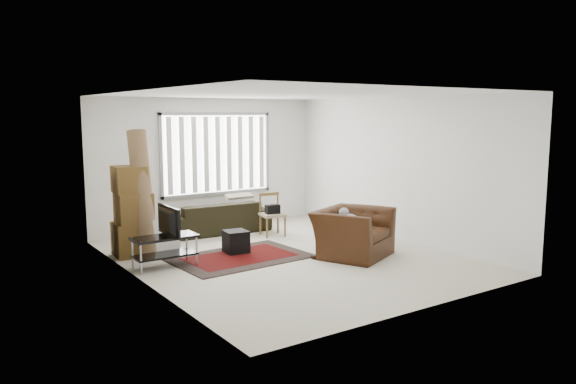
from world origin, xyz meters
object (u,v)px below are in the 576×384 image
object	(u,v)px
armchair	(353,229)
side_chair	(272,212)
tv_stand	(165,245)
sofa	(216,213)
moving_boxes	(132,214)

from	to	relation	value
armchair	side_chair	bearing A→B (deg)	72.36
tv_stand	armchair	bearing A→B (deg)	-20.95
sofa	moving_boxes	bearing A→B (deg)	26.25
moving_boxes	armchair	distance (m)	3.72
tv_stand	armchair	world-z (taller)	armchair
moving_boxes	side_chair	distance (m)	2.80
moving_boxes	side_chair	xyz separation A→B (m)	(2.79, -0.00, -0.25)
sofa	side_chair	xyz separation A→B (m)	(0.79, -0.86, 0.05)
moving_boxes	side_chair	bearing A→B (deg)	-0.07
tv_stand	side_chair	bearing A→B (deg)	21.19
sofa	armchair	size ratio (longest dim) A/B	1.36
side_chair	moving_boxes	bearing A→B (deg)	-168.72
moving_boxes	sofa	world-z (taller)	moving_boxes
tv_stand	sofa	distance (m)	2.64
sofa	side_chair	world-z (taller)	side_chair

